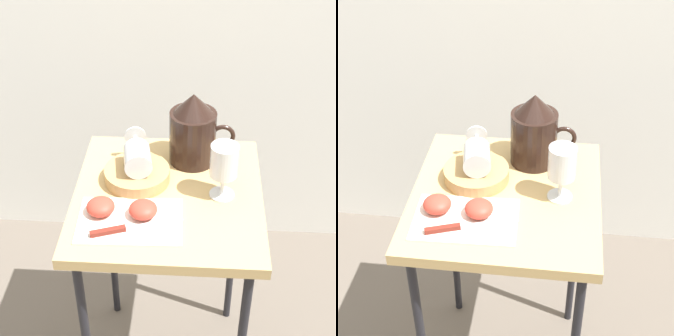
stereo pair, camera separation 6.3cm
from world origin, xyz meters
TOP-DOWN VIEW (x-y plane):
  - curtain_drape at (0.00, 0.69)m, footprint 2.40×0.03m
  - table at (0.00, 0.00)m, footprint 0.49×0.51m
  - linen_napkin at (-0.08, -0.11)m, footprint 0.26×0.18m
  - basket_tray at (-0.08, 0.05)m, footprint 0.17×0.17m
  - pitcher at (0.06, 0.15)m, footprint 0.18×0.13m
  - wine_glass_upright at (0.14, -0.00)m, footprint 0.07×0.07m
  - wine_glass_tipped_near at (-0.08, 0.05)m, footprint 0.09×0.16m
  - apple_half_left at (-0.16, -0.09)m, footprint 0.07×0.07m
  - apple_half_right at (-0.05, -0.10)m, footprint 0.07×0.07m
  - knife at (-0.10, -0.15)m, footprint 0.22×0.09m

SIDE VIEW (x-z plane):
  - table at x=0.00m, z-range 0.29..1.03m
  - linen_napkin at x=-0.08m, z-range 0.74..0.74m
  - knife at x=-0.10m, z-range 0.74..0.75m
  - basket_tray at x=-0.08m, z-range 0.74..0.77m
  - apple_half_left at x=-0.16m, z-range 0.74..0.78m
  - apple_half_right at x=-0.05m, z-range 0.74..0.78m
  - wine_glass_tipped_near at x=-0.08m, z-range 0.77..0.85m
  - pitcher at x=0.06m, z-range 0.72..0.93m
  - wine_glass_upright at x=0.14m, z-range 0.76..0.91m
  - curtain_drape at x=0.00m, z-range 0.00..1.84m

